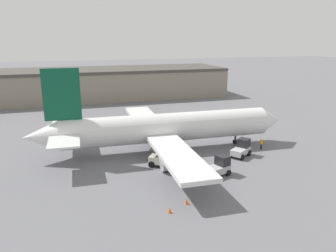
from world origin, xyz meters
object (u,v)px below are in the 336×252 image
at_px(airplane, 161,128).
at_px(safety_cone_near, 170,210).
at_px(baggage_tug, 241,149).
at_px(safety_cone_far, 187,201).
at_px(pushback_tug, 219,167).
at_px(ground_crew_worker, 261,144).
at_px(belt_loader_truck, 163,157).

xyz_separation_m(airplane, safety_cone_near, (-4.02, -16.60, -3.03)).
bearing_deg(baggage_tug, safety_cone_far, -173.74).
bearing_deg(baggage_tug, pushback_tug, -174.47).
distance_m(ground_crew_worker, pushback_tug, 11.75).
bearing_deg(baggage_tug, safety_cone_near, -175.43).
relative_size(pushback_tug, safety_cone_near, 6.00).
distance_m(airplane, safety_cone_near, 17.35).
bearing_deg(safety_cone_near, airplane, 76.38).
bearing_deg(pushback_tug, airplane, 92.50).
relative_size(baggage_tug, safety_cone_near, 6.37).
relative_size(ground_crew_worker, baggage_tug, 0.47).
distance_m(pushback_tug, safety_cone_near, 10.40).
bearing_deg(belt_loader_truck, safety_cone_far, -58.58).
distance_m(baggage_tug, safety_cone_far, 15.59).
bearing_deg(safety_cone_far, safety_cone_near, -151.87).
bearing_deg(safety_cone_near, baggage_tug, 39.55).
height_order(ground_crew_worker, safety_cone_near, ground_crew_worker).
height_order(belt_loader_truck, safety_cone_near, belt_loader_truck).
xyz_separation_m(safety_cone_near, safety_cone_far, (2.05, 1.10, 0.00)).
height_order(baggage_tug, belt_loader_truck, belt_loader_truck).
xyz_separation_m(pushback_tug, safety_cone_far, (-6.03, -5.41, -0.75)).
bearing_deg(baggage_tug, airplane, 116.76).
xyz_separation_m(ground_crew_worker, safety_cone_near, (-17.88, -12.98, -0.59)).
bearing_deg(airplane, ground_crew_worker, -12.90).
bearing_deg(belt_loader_truck, ground_crew_worker, 42.30).
height_order(belt_loader_truck, pushback_tug, belt_loader_truck).
relative_size(ground_crew_worker, pushback_tug, 0.49).
relative_size(baggage_tug, belt_loader_truck, 1.04).
xyz_separation_m(ground_crew_worker, safety_cone_far, (-15.83, -11.88, -0.59)).
bearing_deg(ground_crew_worker, belt_loader_truck, -49.58).
bearing_deg(ground_crew_worker, baggage_tug, -35.85).
bearing_deg(belt_loader_truck, baggage_tug, 36.90).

